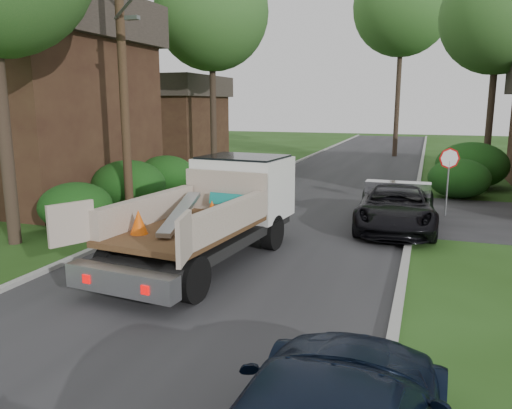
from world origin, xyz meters
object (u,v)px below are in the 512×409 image
object	(u,v)px
stop_sign	(449,167)
house_left_near	(18,97)
house_left_far	(165,117)
tree_right_far	(499,16)
tree_left_back	(67,8)
black_pickup	(396,207)
flatbed_truck	(223,204)
tree_left_far	(212,13)
tree_center_far	(403,7)
utility_pole	(123,69)

from	to	relation	value
stop_sign	house_left_near	size ratio (longest dim) A/B	0.26
house_left_far	tree_right_far	distance (m)	21.78
tree_left_back	black_pickup	bearing A→B (deg)	-20.43
stop_sign	flatbed_truck	world-z (taller)	flatbed_truck
tree_right_far	black_pickup	distance (m)	16.09
tree_left_far	black_pickup	size ratio (longest dim) A/B	2.32
stop_sign	tree_right_far	distance (m)	13.08
house_left_far	flatbed_truck	size ratio (longest dim) A/B	1.08
black_pickup	stop_sign	bearing A→B (deg)	55.54
stop_sign	tree_left_back	bearing A→B (deg)	168.23
house_left_near	tree_left_far	xyz separation A→B (m)	(4.50, 10.00, 4.70)
tree_left_far	flatbed_truck	world-z (taller)	tree_left_far
flatbed_truck	house_left_far	bearing A→B (deg)	128.52
tree_center_far	flatbed_truck	distance (m)	29.67
tree_right_far	flatbed_truck	bearing A→B (deg)	-114.37
stop_sign	utility_pole	bearing A→B (deg)	-159.38
tree_left_far	tree_center_far	bearing A→B (deg)	53.84
tree_center_far	tree_left_back	bearing A→B (deg)	-133.26
house_left_far	tree_left_far	size ratio (longest dim) A/B	0.62
tree_center_far	house_left_near	bearing A→B (deg)	-121.33
house_left_near	tree_center_far	bearing A→B (deg)	58.67
tree_right_far	flatbed_truck	distance (m)	20.94
tree_left_back	house_left_near	bearing A→B (deg)	-71.57
house_left_near	tree_right_far	world-z (taller)	tree_right_far
tree_right_far	flatbed_truck	world-z (taller)	tree_right_far
tree_right_far	tree_center_far	world-z (taller)	tree_center_far
utility_pole	tree_left_far	xyz separation A→B (m)	(-2.02, 12.02, 3.81)
tree_left_far	flatbed_truck	size ratio (longest dim) A/B	1.75
utility_pole	tree_left_back	distance (m)	12.30
house_left_far	tree_center_far	size ratio (longest dim) A/B	0.52
stop_sign	house_left_near	xyz separation A→B (m)	(-17.20, -2.00, 2.50)
stop_sign	tree_left_far	xyz separation A→B (m)	(-12.70, 8.00, 7.20)
stop_sign	tree_right_far	size ratio (longest dim) A/B	0.22
tree_left_far	tree_right_far	bearing A→B (deg)	11.31
house_left_far	black_pickup	distance (m)	23.23
stop_sign	tree_center_far	size ratio (longest dim) A/B	0.17
black_pickup	tree_right_far	bearing A→B (deg)	71.54
house_left_far	black_pickup	size ratio (longest dim) A/B	1.44
house_left_near	stop_sign	bearing A→B (deg)	6.63
tree_left_far	black_pickup	distance (m)	17.40
house_left_near	tree_right_far	distance (m)	23.81
house_left_far	tree_left_back	size ratio (longest dim) A/B	0.63
utility_pole	house_left_near	distance (m)	6.88
utility_pole	tree_left_far	world-z (taller)	tree_left_far
house_left_far	tree_left_far	distance (m)	9.81
black_pickup	flatbed_truck	bearing A→B (deg)	-136.32
utility_pole	tree_right_far	bearing A→B (deg)	49.16
stop_sign	black_pickup	bearing A→B (deg)	-122.05
tree_right_far	tree_center_far	distance (m)	11.68
utility_pole	tree_left_back	world-z (taller)	tree_left_back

